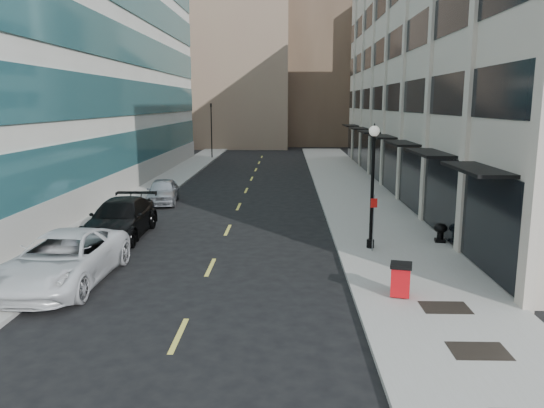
# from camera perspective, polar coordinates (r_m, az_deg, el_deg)

# --- Properties ---
(ground) EXTENTS (160.00, 160.00, 0.00)m
(ground) POSITION_cam_1_polar(r_m,az_deg,el_deg) (13.07, -11.81, -17.35)
(ground) COLOR black
(ground) RESTS_ON ground
(sidewalk_right) EXTENTS (5.00, 80.00, 0.15)m
(sidewalk_right) POSITION_cam_1_polar(r_m,az_deg,el_deg) (32.11, 9.84, -0.22)
(sidewalk_right) COLOR #99978B
(sidewalk_right) RESTS_ON ground
(sidewalk_left) EXTENTS (3.00, 80.00, 0.15)m
(sidewalk_left) POSITION_cam_1_polar(r_m,az_deg,el_deg) (33.12, -14.88, -0.09)
(sidewalk_left) COLOR #99978B
(sidewalk_left) RESTS_ON ground
(building_right) EXTENTS (15.30, 46.50, 18.25)m
(building_right) POSITION_cam_1_polar(r_m,az_deg,el_deg) (40.80, 22.44, 14.04)
(building_right) COLOR #B2A797
(building_right) RESTS_ON ground
(building_left) EXTENTS (16.14, 46.00, 20.00)m
(building_left) POSITION_cam_1_polar(r_m,az_deg,el_deg) (42.75, -25.47, 14.97)
(building_left) COLOR white
(building_left) RESTS_ON ground
(skyline_tan_near) EXTENTS (14.00, 18.00, 28.00)m
(skyline_tan_near) POSITION_cam_1_polar(r_m,az_deg,el_deg) (79.88, -3.51, 16.43)
(skyline_tan_near) COLOR #7D6952
(skyline_tan_near) RESTS_ON ground
(skyline_brown) EXTENTS (12.00, 16.00, 34.00)m
(skyline_brown) POSITION_cam_1_polar(r_m,az_deg,el_deg) (84.06, 5.32, 18.18)
(skyline_brown) COLOR brown
(skyline_brown) RESTS_ON ground
(skyline_tan_far) EXTENTS (12.00, 14.00, 22.00)m
(skyline_tan_far) POSITION_cam_1_polar(r_m,az_deg,el_deg) (90.91, -9.40, 13.72)
(skyline_tan_far) COLOR #7D6952
(skyline_tan_far) RESTS_ON ground
(skyline_stone) EXTENTS (10.00, 14.00, 20.00)m
(skyline_stone) POSITION_cam_1_polar(r_m,az_deg,el_deg) (78.76, 13.00, 13.34)
(skyline_stone) COLOR #B2A797
(skyline_stone) RESTS_ON ground
(grate_mid) EXTENTS (1.40, 1.00, 0.01)m
(grate_mid) POSITION_cam_1_polar(r_m,az_deg,el_deg) (14.38, 21.37, -14.49)
(grate_mid) COLOR black
(grate_mid) RESTS_ON sidewalk_right
(grate_far) EXTENTS (1.40, 1.00, 0.01)m
(grate_far) POSITION_cam_1_polar(r_m,az_deg,el_deg) (16.82, 18.14, -10.53)
(grate_far) COLOR black
(grate_far) RESTS_ON sidewalk_right
(road_centerline) EXTENTS (0.15, 68.20, 0.01)m
(road_centerline) POSITION_cam_1_polar(r_m,az_deg,el_deg) (28.99, -4.13, -1.41)
(road_centerline) COLOR #D8CC4C
(road_centerline) RESTS_ON ground
(traffic_signal) EXTENTS (0.66, 0.66, 6.98)m
(traffic_signal) POSITION_cam_1_polar(r_m,az_deg,el_deg) (59.78, -6.58, 10.33)
(traffic_signal) COLOR black
(traffic_signal) RESTS_ON ground
(car_white_van) EXTENTS (3.07, 6.38, 1.75)m
(car_white_van) POSITION_cam_1_polar(r_m,az_deg,el_deg) (19.52, -21.53, -5.56)
(car_white_van) COLOR silver
(car_white_van) RESTS_ON ground
(car_black_pickup) EXTENTS (2.45, 5.99, 1.74)m
(car_black_pickup) POSITION_cam_1_polar(r_m,az_deg,el_deg) (25.45, -16.00, -1.54)
(car_black_pickup) COLOR black
(car_black_pickup) RESTS_ON ground
(car_silver_sedan) EXTENTS (2.32, 4.62, 1.51)m
(car_silver_sedan) POSITION_cam_1_polar(r_m,az_deg,el_deg) (33.52, -11.67, 1.36)
(car_silver_sedan) COLOR #9EA1A7
(car_silver_sedan) RESTS_ON ground
(trash_bin) EXTENTS (0.79, 0.81, 1.07)m
(trash_bin) POSITION_cam_1_polar(r_m,az_deg,el_deg) (17.19, 13.67, -7.81)
(trash_bin) COLOR #BB0C12
(trash_bin) RESTS_ON sidewalk_right
(lamppost) EXTENTS (0.43, 0.43, 5.20)m
(lamppost) POSITION_cam_1_polar(r_m,az_deg,el_deg) (22.10, 10.78, 3.02)
(lamppost) COLOR black
(lamppost) RESTS_ON sidewalk_right
(sign_post) EXTENTS (0.28, 0.08, 2.35)m
(sign_post) POSITION_cam_1_polar(r_m,az_deg,el_deg) (21.84, 10.86, -1.15)
(sign_post) COLOR slate
(sign_post) RESTS_ON sidewalk_right
(urn_planter) EXTENTS (0.60, 0.60, 0.83)m
(urn_planter) POSITION_cam_1_polar(r_m,az_deg,el_deg) (24.26, 17.67, -2.75)
(urn_planter) COLOR black
(urn_planter) RESTS_ON sidewalk_right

